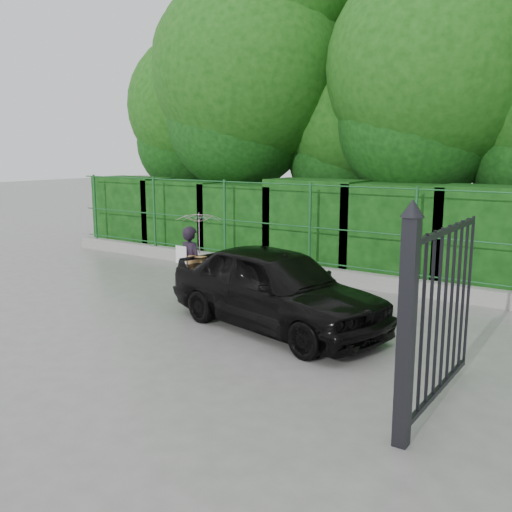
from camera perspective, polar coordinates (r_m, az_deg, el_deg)
The scene contains 8 objects.
ground at distance 9.23m, azimuth -10.85°, elevation -7.18°, with size 80.00×80.00×0.00m, color gray.
kerb at distance 12.64m, azimuth 3.74°, elevation -1.46°, with size 14.00×0.25×0.30m, color #9E9E99.
fence at distance 12.36m, azimuth 4.68°, elevation 3.19°, with size 14.13×0.06×1.80m.
hedge at distance 13.35m, azimuth 5.99°, elevation 2.88°, with size 14.20×1.20×2.11m.
trees at distance 14.91m, azimuth 14.63°, elevation 17.33°, with size 17.10×6.15×8.08m.
gate at distance 5.90m, azimuth 16.41°, elevation -5.62°, with size 0.22×2.33×2.36m.
woman at distance 10.35m, azimuth -6.02°, elevation 1.22°, with size 0.85×0.85×1.69m.
car at distance 8.95m, azimuth 1.98°, elevation -3.18°, with size 1.55×3.86×1.32m, color black.
Camera 1 is at (6.31, -6.14, 2.79)m, focal length 40.00 mm.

